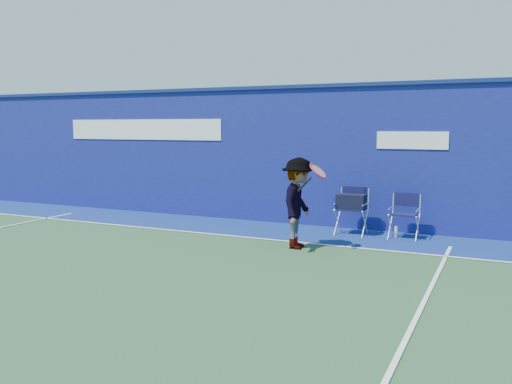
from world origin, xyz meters
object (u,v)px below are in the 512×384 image
at_px(water_bottle, 396,232).
at_px(tennis_player, 298,203).
at_px(directors_chair_left, 351,215).
at_px(directors_chair_right, 404,225).

xyz_separation_m(water_bottle, tennis_player, (-1.43, -1.72, 0.71)).
bearing_deg(directors_chair_left, directors_chair_right, 2.69).
xyz_separation_m(directors_chair_left, directors_chair_right, (1.04, 0.05, -0.13)).
bearing_deg(directors_chair_left, tennis_player, -108.77).
relative_size(directors_chair_left, tennis_player, 0.59).
xyz_separation_m(directors_chair_right, tennis_player, (-1.59, -1.66, 0.54)).
distance_m(directors_chair_left, directors_chair_right, 1.05).
bearing_deg(directors_chair_right, water_bottle, 158.82).
height_order(directors_chair_left, water_bottle, directors_chair_left).
bearing_deg(directors_chair_right, tennis_player, -133.69).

